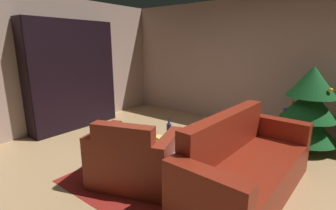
{
  "coord_description": "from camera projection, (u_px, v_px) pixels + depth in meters",
  "views": [
    {
      "loc": [
        1.55,
        -2.45,
        1.7
      ],
      "look_at": [
        -0.42,
        0.13,
        0.89
      ],
      "focal_mm": 26.42,
      "sensor_mm": 36.0,
      "label": 1
    }
  ],
  "objects": [
    {
      "name": "ground_plane",
      "position": [
        188.0,
        178.0,
        3.21
      ],
      "size": [
        7.65,
        7.65,
        0.0
      ],
      "primitive_type": "plane",
      "color": "tan"
    },
    {
      "name": "wall_back",
      "position": [
        261.0,
        64.0,
        4.93
      ],
      "size": [
        6.49,
        0.06,
        2.58
      ],
      "primitive_type": "cube",
      "color": "tan",
      "rests_on": "ground"
    },
    {
      "name": "wall_left",
      "position": [
        50.0,
        65.0,
        4.79
      ],
      "size": [
        0.06,
        5.32,
        2.58
      ],
      "primitive_type": "cube",
      "color": "tan",
      "rests_on": "ground"
    },
    {
      "name": "area_rug",
      "position": [
        172.0,
        180.0,
        3.15
      ],
      "size": [
        2.39,
        1.9,
        0.01
      ],
      "primitive_type": "cube",
      "color": "maroon",
      "rests_on": "ground"
    },
    {
      "name": "bookshelf_unit",
      "position": [
        77.0,
        76.0,
        5.02
      ],
      "size": [
        0.37,
        1.8,
        2.14
      ],
      "color": "black",
      "rests_on": "ground"
    },
    {
      "name": "armchair_red",
      "position": [
        134.0,
        160.0,
        3.02
      ],
      "size": [
        1.19,
        1.02,
        0.85
      ],
      "color": "maroon",
      "rests_on": "ground"
    },
    {
      "name": "couch_red",
      "position": [
        245.0,
        168.0,
        2.83
      ],
      "size": [
        0.91,
        2.1,
        0.91
      ],
      "color": "maroon",
      "rests_on": "ground"
    },
    {
      "name": "coffee_table",
      "position": [
        163.0,
        148.0,
        3.1
      ],
      "size": [
        0.7,
        0.7,
        0.47
      ],
      "color": "black",
      "rests_on": "ground"
    },
    {
      "name": "book_stack_on_table",
      "position": [
        161.0,
        142.0,
        3.03
      ],
      "size": [
        0.21,
        0.18,
        0.11
      ],
      "color": "red",
      "rests_on": "coffee_table"
    },
    {
      "name": "bottle_on_table",
      "position": [
        169.0,
        131.0,
        3.23
      ],
      "size": [
        0.06,
        0.06,
        0.29
      ],
      "color": "navy",
      "rests_on": "coffee_table"
    },
    {
      "name": "decorated_tree",
      "position": [
        309.0,
        107.0,
        3.95
      ],
      "size": [
        0.94,
        0.94,
        1.36
      ],
      "color": "brown",
      "rests_on": "ground"
    }
  ]
}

